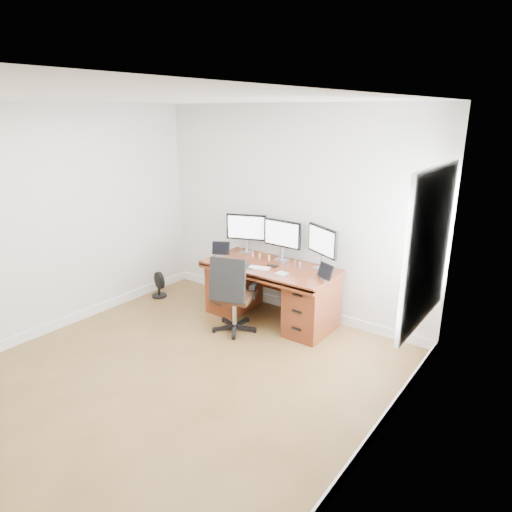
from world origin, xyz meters
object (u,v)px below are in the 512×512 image
Objects in this scene: office_chair at (233,307)px; keyboard at (259,268)px; desk at (271,290)px; monitor_center at (282,235)px; floor_fan at (159,285)px.

keyboard is at bearing 51.61° from office_chair.
keyboard is (0.13, 0.36, 0.43)m from office_chair.
office_chair is at bearing -106.91° from desk.
office_chair is 1.80× the size of monitor_center.
keyboard is at bearing -93.26° from monitor_center.
office_chair is at bearing 9.57° from floor_fan.
floor_fan is 2.05m from monitor_center.
desk is 0.60m from office_chair.
office_chair reaches higher than floor_fan.
office_chair is 1.12m from monitor_center.
office_chair is 1.60m from floor_fan.
keyboard is (-0.04, -0.21, 0.36)m from desk.
monitor_center is at bearing 90.01° from desk.
monitor_center reaches higher than desk.
office_chair is at bearing -126.37° from keyboard.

